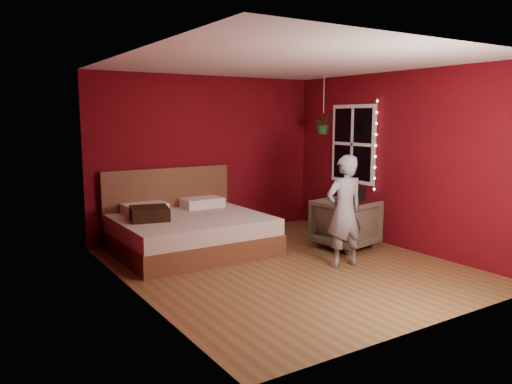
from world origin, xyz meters
name	(u,v)px	position (x,y,z in m)	size (l,w,h in m)	color
floor	(287,266)	(0.00, 0.00, 0.00)	(4.50, 4.50, 0.00)	brown
room_walls	(288,137)	(0.00, 0.00, 1.68)	(4.04, 4.54, 2.62)	#640A12
window	(353,144)	(1.97, 0.90, 1.50)	(0.05, 0.97, 1.27)	white
fairy_lights	(376,146)	(1.94, 0.37, 1.50)	(0.04, 0.04, 1.45)	silver
bed	(189,230)	(-0.75, 1.41, 0.30)	(2.09, 1.77, 1.15)	brown
person	(344,211)	(0.63, -0.39, 0.73)	(0.53, 0.35, 1.46)	slate
armchair	(346,223)	(1.30, 0.30, 0.37)	(0.79, 0.81, 0.74)	#64644F
handbag	(356,194)	(1.29, 0.10, 0.83)	(0.27, 0.13, 0.19)	black
throw_pillow	(150,213)	(-1.33, 1.41, 0.61)	(0.51, 0.51, 0.18)	black
hanging_plant	(323,124)	(1.53, 1.14, 1.83)	(0.37, 0.35, 0.94)	silver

